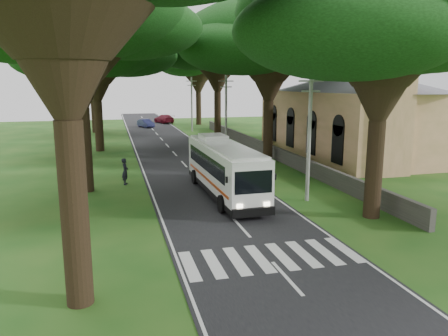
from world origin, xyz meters
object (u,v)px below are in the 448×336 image
(pole_far, at_px, (192,103))
(coach_bus, at_px, (224,168))
(pole_mid, at_px, (226,112))
(distant_car_c, at_px, (164,119))
(church, at_px, (355,106))
(distant_car_b, at_px, (146,123))
(pole_near, at_px, (309,135))
(pedestrian, at_px, (125,171))

(pole_far, distance_m, coach_bus, 37.68)
(pole_mid, xyz_separation_m, distant_car_c, (-2.50, 34.10, -3.39))
(church, xyz_separation_m, distant_car_b, (-18.66, 31.78, -4.21))
(pole_near, bearing_deg, distant_car_b, 97.58)
(coach_bus, height_order, distant_car_b, coach_bus)
(distant_car_b, height_order, pedestrian, pedestrian)
(pole_near, distance_m, pole_mid, 20.00)
(pole_mid, bearing_deg, pole_near, -90.00)
(pole_mid, relative_size, pedestrian, 4.14)
(church, distance_m, coach_bus, 21.59)
(pedestrian, bearing_deg, distant_car_b, 6.75)
(pole_mid, height_order, pedestrian, pole_mid)
(distant_car_b, bearing_deg, distant_car_c, 41.00)
(church, height_order, distant_car_b, church)
(distant_car_b, bearing_deg, pole_mid, -96.74)
(pole_far, relative_size, distant_car_c, 1.53)
(pole_mid, height_order, coach_bus, pole_mid)
(church, height_order, distant_car_c, church)
(pole_mid, distance_m, pole_far, 20.00)
(pole_near, xyz_separation_m, distant_car_b, (-6.30, 47.32, -3.48))
(church, xyz_separation_m, pedestrian, (-23.26, -8.20, -3.94))
(pole_near, xyz_separation_m, coach_bus, (-4.70, 2.69, -2.36))
(pole_mid, relative_size, coach_bus, 0.69)
(church, bearing_deg, pole_far, 116.82)
(pole_mid, bearing_deg, church, -19.81)
(pole_near, distance_m, pedestrian, 13.53)
(coach_bus, distance_m, distant_car_b, 44.68)
(church, xyz_separation_m, pole_mid, (-12.36, 4.45, -0.73))
(pole_far, bearing_deg, pole_mid, -90.00)
(pole_near, height_order, pedestrian, pole_near)
(church, xyz_separation_m, pole_near, (-12.36, -15.55, -0.73))
(church, relative_size, pole_near, 3.00)
(church, relative_size, distant_car_c, 4.60)
(pole_near, bearing_deg, distant_car_c, 92.65)
(pole_mid, height_order, pole_far, same)
(church, bearing_deg, pole_near, -128.50)
(pole_far, xyz_separation_m, distant_car_b, (-6.30, 7.32, -3.48))
(church, xyz_separation_m, coach_bus, (-17.06, -12.86, -3.09))
(distant_car_c, bearing_deg, pedestrian, 62.92)
(pole_far, relative_size, distant_car_b, 1.98)
(pole_near, xyz_separation_m, distant_car_c, (-2.50, 54.10, -3.39))
(distant_car_c, bearing_deg, church, 94.18)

